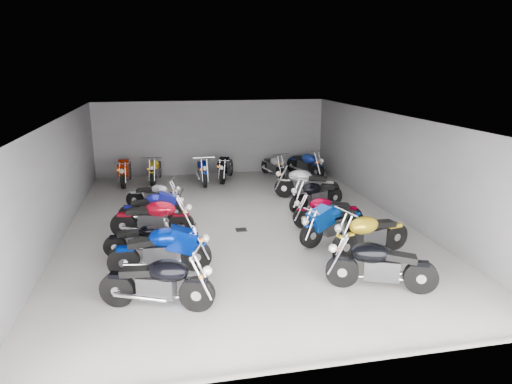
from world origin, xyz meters
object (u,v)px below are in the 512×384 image
motorcycle_back_b (155,170)px  motorcycle_back_e (273,166)px  motorcycle_back_f (305,164)px  motorcycle_left_d (153,218)px  motorcycle_left_e (153,208)px  motorcycle_right_a (380,265)px  motorcycle_right_d (327,212)px  motorcycle_left_f (155,195)px  drain_grate (241,230)px  motorcycle_right_e (316,195)px  motorcycle_left_b (161,250)px  motorcycle_left_c (142,239)px  motorcycle_right_b (370,234)px  motorcycle_right_c (333,223)px  motorcycle_back_c (203,170)px  motorcycle_left_a (158,283)px  motorcycle_back_a (125,171)px  motorcycle_back_d (226,168)px  motorcycle_right_f (306,184)px

motorcycle_back_b → motorcycle_back_e: (4.98, 0.01, -0.04)m
motorcycle_back_f → motorcycle_left_d: bearing=20.1°
motorcycle_left_d → motorcycle_left_e: size_ratio=1.15×
motorcycle_right_a → motorcycle_right_d: (0.25, 3.92, -0.06)m
motorcycle_left_f → motorcycle_left_d: bearing=16.5°
motorcycle_right_a → motorcycle_back_b: size_ratio=1.04×
drain_grate → motorcycle_left_d: size_ratio=0.14×
motorcycle_right_e → motorcycle_back_b: bearing=24.3°
drain_grate → motorcycle_left_b: bearing=-132.5°
motorcycle_left_c → motorcycle_right_b: motorcycle_right_b is taller
motorcycle_left_c → motorcycle_left_f: motorcycle_left_f is taller
motorcycle_left_c → motorcycle_right_c: motorcycle_right_c is taller
drain_grate → motorcycle_right_e: size_ratio=0.15×
motorcycle_left_f → motorcycle_right_a: size_ratio=0.84×
motorcycle_left_d → motorcycle_back_c: (1.88, 5.90, -0.03)m
motorcycle_right_d → motorcycle_right_a: bearing=-176.2°
motorcycle_back_c → motorcycle_back_e: size_ratio=1.13×
motorcycle_left_c → motorcycle_left_d: 1.31m
motorcycle_left_a → motorcycle_back_a: bearing=-154.5°
motorcycle_right_d → motorcycle_right_c: bearing=175.4°
motorcycle_left_d → motorcycle_back_e: bearing=153.5°
motorcycle_left_b → motorcycle_right_c: (4.55, 1.08, -0.02)m
motorcycle_left_d → motorcycle_back_d: motorcycle_left_d is taller
motorcycle_left_c → motorcycle_right_f: bearing=131.8°
drain_grate → motorcycle_back_d: motorcycle_back_d is taller
motorcycle_left_e → motorcycle_right_f: (5.35, 1.62, 0.08)m
motorcycle_back_c → motorcycle_back_f: motorcycle_back_f is taller
motorcycle_back_c → motorcycle_left_e: bearing=66.7°
motorcycle_right_a → motorcycle_back_e: motorcycle_right_a is taller
motorcycle_right_d → motorcycle_left_a: bearing=135.4°
motorcycle_back_f → motorcycle_left_c: bearing=24.3°
motorcycle_right_d → motorcycle_left_b: bearing=122.0°
motorcycle_left_f → motorcycle_back_f: bearing=134.7°
motorcycle_left_e → motorcycle_back_a: (-1.15, 5.12, 0.06)m
motorcycle_left_f → motorcycle_back_c: 3.66m
motorcycle_back_a → motorcycle_right_e: bearing=145.8°
motorcycle_left_e → motorcycle_right_b: bearing=52.3°
motorcycle_left_a → motorcycle_back_d: bearing=-176.9°
motorcycle_right_d → motorcycle_back_a: 9.02m
motorcycle_left_c → motorcycle_back_d: (3.16, 7.50, 0.08)m
motorcycle_left_b → motorcycle_left_d: bearing=-174.2°
motorcycle_right_e → motorcycle_left_c: bearing=94.3°
motorcycle_left_a → motorcycle_back_b: motorcycle_left_a is taller
motorcycle_left_b → motorcycle_back_e: 10.04m
motorcycle_left_e → motorcycle_right_f: bearing=102.6°
motorcycle_left_a → motorcycle_left_b: 1.61m
motorcycle_right_c → motorcycle_back_f: bearing=-33.9°
motorcycle_right_a → motorcycle_back_c: motorcycle_right_a is taller
motorcycle_left_c → motorcycle_back_d: size_ratio=0.88×
motorcycle_left_f → motorcycle_right_b: motorcycle_right_b is taller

